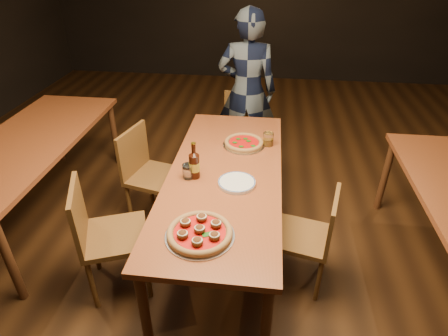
# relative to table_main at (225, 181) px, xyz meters

# --- Properties ---
(ground) EXTENTS (9.00, 9.00, 0.00)m
(ground) POSITION_rel_table_main_xyz_m (0.00, 0.00, -0.68)
(ground) COLOR black
(room_shell) EXTENTS (9.00, 9.00, 9.00)m
(room_shell) POSITION_rel_table_main_xyz_m (0.00, 0.00, 1.18)
(room_shell) COLOR black
(room_shell) RESTS_ON ground
(table_main) EXTENTS (0.80, 2.00, 0.75)m
(table_main) POSITION_rel_table_main_xyz_m (0.00, 0.00, 0.00)
(table_main) COLOR brown
(table_main) RESTS_ON ground
(table_left) EXTENTS (0.80, 2.00, 0.75)m
(table_left) POSITION_rel_table_main_xyz_m (-1.70, 0.30, 0.00)
(table_left) COLOR brown
(table_left) RESTS_ON ground
(chair_main_nw) EXTENTS (0.55, 0.55, 0.91)m
(chair_main_nw) POSITION_rel_table_main_xyz_m (-0.70, -0.42, -0.22)
(chair_main_nw) COLOR #5B3218
(chair_main_nw) RESTS_ON ground
(chair_main_sw) EXTENTS (0.50, 0.50, 0.89)m
(chair_main_sw) POSITION_rel_table_main_xyz_m (-0.64, 0.35, -0.23)
(chair_main_sw) COLOR #5B3218
(chair_main_sw) RESTS_ON ground
(chair_main_e) EXTENTS (0.45, 0.45, 0.81)m
(chair_main_e) POSITION_rel_table_main_xyz_m (0.57, -0.21, -0.27)
(chair_main_e) COLOR #5B3218
(chair_main_e) RESTS_ON ground
(chair_end) EXTENTS (0.48, 0.48, 0.85)m
(chair_end) POSITION_rel_table_main_xyz_m (-0.04, 1.29, -0.26)
(chair_end) COLOR #5B3218
(chair_end) RESTS_ON ground
(pizza_meatball) EXTENTS (0.39, 0.39, 0.07)m
(pizza_meatball) POSITION_rel_table_main_xyz_m (-0.06, -0.68, 0.10)
(pizza_meatball) COLOR #B7B7BF
(pizza_meatball) RESTS_ON table_main
(pizza_margherita) EXTENTS (0.34, 0.34, 0.04)m
(pizza_margherita) POSITION_rel_table_main_xyz_m (0.10, 0.43, 0.09)
(pizza_margherita) COLOR #B7B7BF
(pizza_margherita) RESTS_ON table_main
(plate_stack) EXTENTS (0.25, 0.25, 0.02)m
(plate_stack) POSITION_rel_table_main_xyz_m (0.10, -0.14, 0.08)
(plate_stack) COLOR white
(plate_stack) RESTS_ON table_main
(beer_bottle) EXTENTS (0.07, 0.07, 0.26)m
(beer_bottle) POSITION_rel_table_main_xyz_m (-0.20, -0.08, 0.17)
(beer_bottle) COLOR black
(beer_bottle) RESTS_ON table_main
(water_glass) EXTENTS (0.08, 0.08, 0.10)m
(water_glass) POSITION_rel_table_main_xyz_m (-0.24, -0.09, 0.12)
(water_glass) COLOR white
(water_glass) RESTS_ON table_main
(amber_glass) EXTENTS (0.08, 0.08, 0.11)m
(amber_glass) POSITION_rel_table_main_xyz_m (0.29, 0.46, 0.12)
(amber_glass) COLOR #9A5E11
(amber_glass) RESTS_ON table_main
(diner) EXTENTS (0.61, 0.41, 1.66)m
(diner) POSITION_rel_table_main_xyz_m (0.05, 1.47, 0.15)
(diner) COLOR black
(diner) RESTS_ON ground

